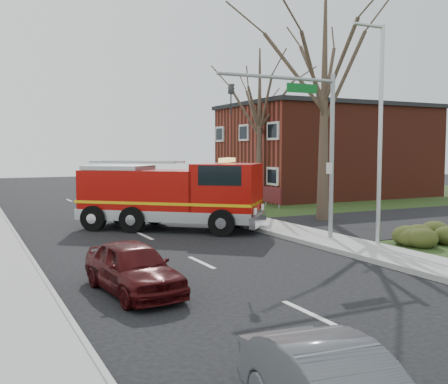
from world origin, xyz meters
name	(u,v)px	position (x,y,z in m)	size (l,w,h in m)	color
ground	(201,263)	(0.00, 0.00, 0.00)	(120.00, 120.00, 0.00)	black
sidewalk_right	(349,245)	(6.20, 0.00, 0.07)	(2.40, 80.00, 0.15)	#969590
brick_building	(327,151)	(19.00, 18.00, 3.66)	(15.40, 10.40, 7.25)	maroon
health_center_sign	(272,195)	(10.50, 12.50, 0.88)	(0.12, 2.00, 1.40)	#4F1215
hedge_corner	(422,231)	(9.00, -1.00, 0.58)	(2.80, 2.00, 0.90)	#283513
bare_tree_near	(325,77)	(9.50, 6.00, 7.41)	(6.00, 6.00, 12.00)	#342A1E
bare_tree_far	(260,109)	(11.00, 15.00, 6.49)	(5.25, 5.25, 10.50)	#342A1E
traffic_signal_mast	(306,125)	(5.21, 1.50, 4.71)	(5.29, 0.18, 6.80)	gray
streetlight_pole	(379,128)	(7.14, -0.50, 4.55)	(1.48, 0.16, 8.40)	#B7BABF
fire_engine	(173,197)	(1.82, 7.36, 1.53)	(8.21, 7.62, 3.38)	#A00B07
parked_car_maroon	(133,267)	(-3.09, -2.54, 0.68)	(1.61, 4.00, 1.36)	#3A090A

